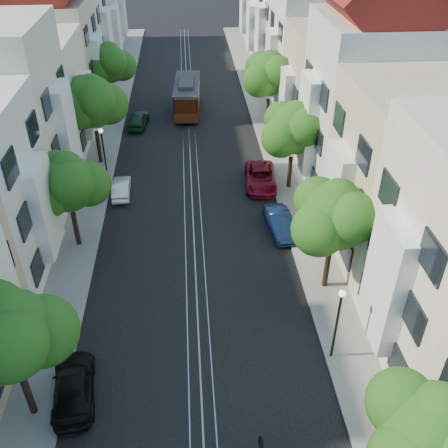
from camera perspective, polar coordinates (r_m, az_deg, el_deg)
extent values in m
plane|color=black|center=(43.90, -3.96, 9.14)|extent=(200.00, 200.00, 0.00)
cube|color=gray|center=(44.48, 5.54, 9.50)|extent=(2.50, 80.00, 0.12)
cube|color=gray|center=(44.45, -13.45, 8.67)|extent=(2.50, 80.00, 0.12)
cube|color=gray|center=(43.89, -4.69, 9.12)|extent=(0.06, 80.00, 0.02)
cube|color=gray|center=(43.89, -3.96, 9.15)|extent=(0.06, 80.00, 0.02)
cube|color=gray|center=(43.90, -3.24, 9.19)|extent=(0.06, 80.00, 0.02)
cube|color=tan|center=(43.89, -3.96, 9.15)|extent=(0.08, 80.00, 0.01)
cube|color=white|center=(22.73, 18.14, -6.39)|extent=(0.90, 3.04, 6.05)
cube|color=beige|center=(29.95, 20.00, 4.79)|extent=(7.00, 8.00, 10.00)
cube|color=white|center=(29.03, 12.79, 3.31)|extent=(0.90, 3.04, 5.50)
cube|color=silver|center=(36.21, 15.74, 12.56)|extent=(7.00, 8.00, 12.00)
cube|color=white|center=(35.50, 9.59, 11.24)|extent=(0.90, 3.04, 6.60)
cube|color=#C6B28C|center=(43.84, 12.22, 14.80)|extent=(7.00, 8.00, 9.00)
cube|color=white|center=(43.20, 7.10, 13.98)|extent=(0.90, 3.04, 4.95)
cube|color=white|center=(50.97, 9.96, 18.73)|extent=(7.00, 8.00, 10.50)
cube|color=white|center=(50.45, 5.46, 17.91)|extent=(0.90, 3.04, 5.78)
cube|color=beige|center=(58.40, 8.18, 21.42)|extent=(7.00, 8.00, 11.50)
cube|color=white|center=(57.95, 4.17, 20.62)|extent=(0.90, 3.04, 6.32)
cube|color=silver|center=(66.27, 6.66, 22.22)|extent=(7.00, 8.00, 9.50)
cube|color=white|center=(65.85, 3.12, 21.63)|extent=(0.90, 3.04, 5.23)
cube|color=beige|center=(73.93, 5.51, 23.79)|extent=(7.00, 8.00, 10.00)
cube|color=white|center=(73.56, 2.30, 23.21)|extent=(0.90, 3.04, 5.50)
cube|color=white|center=(29.03, -20.02, 1.75)|extent=(0.90, 3.04, 5.39)
cube|color=beige|center=(36.22, -23.77, 10.69)|extent=(7.00, 8.00, 11.76)
cube|color=white|center=(35.51, -17.56, 9.92)|extent=(0.90, 3.04, 6.47)
cube|color=silver|center=(43.84, -20.52, 13.28)|extent=(7.00, 8.00, 8.82)
cube|color=white|center=(43.20, -15.38, 12.91)|extent=(0.90, 3.04, 4.85)
cube|color=beige|center=(50.97, -18.67, 17.38)|extent=(7.00, 8.00, 10.29)
cube|color=white|center=(50.45, -14.14, 16.96)|extent=(0.90, 3.04, 5.66)
cube|color=silver|center=(58.40, -17.19, 20.21)|extent=(7.00, 8.00, 11.27)
cube|color=white|center=(57.96, -13.15, 19.77)|extent=(0.90, 3.04, 6.20)
cube|color=#C6B28C|center=(66.27, -15.79, 21.17)|extent=(7.00, 8.00, 9.31)
cube|color=white|center=(65.85, -12.22, 20.89)|extent=(0.90, 3.04, 5.12)
cube|color=white|center=(73.93, -14.82, 22.83)|extent=(7.00, 8.00, 9.80)
cube|color=white|center=(73.57, -11.58, 22.54)|extent=(0.90, 3.04, 5.39)
sphere|color=#295916|center=(18.34, 22.65, -21.35)|extent=(3.38, 3.38, 3.38)
sphere|color=#295916|center=(17.72, 23.51, -19.36)|extent=(2.03, 2.03, 2.03)
cylinder|color=black|center=(28.05, 11.67, -4.94)|extent=(0.30, 0.30, 2.45)
sphere|color=#295916|center=(26.02, 12.55, 0.94)|extent=(3.64, 3.64, 3.64)
sphere|color=#295916|center=(26.95, 14.42, 0.92)|extent=(2.91, 2.91, 2.91)
sphere|color=#295916|center=(25.38, 10.80, -0.58)|extent=(2.84, 2.84, 2.84)
sphere|color=#295916|center=(25.65, 12.95, 2.74)|extent=(2.18, 2.18, 2.18)
cylinder|color=black|center=(36.91, 7.52, 5.93)|extent=(0.30, 0.30, 2.38)
sphere|color=#295916|center=(35.42, 7.93, 10.70)|extent=(3.54, 3.54, 3.54)
sphere|color=#295916|center=(36.27, 9.46, 10.46)|extent=(2.83, 2.83, 2.83)
sphere|color=#295916|center=(34.74, 6.56, 9.76)|extent=(2.76, 2.76, 2.76)
sphere|color=#295916|center=(35.18, 8.18, 12.11)|extent=(2.12, 2.12, 2.12)
cylinder|color=black|center=(46.64, 4.98, 12.55)|extent=(0.30, 0.30, 2.52)
sphere|color=#295916|center=(45.42, 5.21, 16.71)|extent=(3.74, 3.74, 3.74)
sphere|color=#295916|center=(46.20, 6.49, 16.42)|extent=(3.00, 3.00, 3.00)
sphere|color=#295916|center=(44.72, 4.08, 16.06)|extent=(2.92, 2.92, 2.92)
sphere|color=#295916|center=(45.26, 5.39, 17.83)|extent=(2.25, 2.25, 2.25)
cylinder|color=black|center=(23.36, -21.50, -17.53)|extent=(0.30, 0.30, 2.45)
sphere|color=#295916|center=(20.87, -23.54, -11.58)|extent=(3.64, 3.64, 3.64)
sphere|color=#295916|center=(21.13, -20.07, -11.42)|extent=(2.91, 2.91, 2.91)
sphere|color=#295916|center=(20.31, -23.78, -9.61)|extent=(2.18, 2.18, 2.18)
cylinder|color=black|center=(31.92, -16.55, -0.50)|extent=(0.30, 0.30, 2.27)
sphere|color=#295916|center=(30.26, -17.54, 4.48)|extent=(3.38, 3.38, 3.38)
sphere|color=#295916|center=(30.64, -15.25, 4.43)|extent=(2.70, 2.70, 2.70)
sphere|color=#295916|center=(30.06, -19.43, 3.20)|extent=(2.64, 2.64, 2.64)
sphere|color=#295916|center=(29.90, -17.62, 6.07)|extent=(2.03, 2.03, 2.03)
cylinder|color=black|center=(41.19, -14.13, 8.55)|extent=(0.30, 0.30, 2.62)
sphere|color=#295916|center=(39.76, -14.89, 13.34)|extent=(3.90, 3.90, 3.90)
sphere|color=#295916|center=(40.18, -13.13, 13.21)|extent=(3.12, 3.12, 3.12)
sphere|color=#295916|center=(39.41, -16.35, 12.44)|extent=(3.04, 3.04, 3.04)
sphere|color=#295916|center=(39.53, -14.92, 14.62)|extent=(2.34, 2.34, 2.34)
cylinder|color=black|center=(51.26, -12.52, 13.87)|extent=(0.30, 0.30, 2.38)
sphere|color=#295916|center=(50.20, -13.02, 17.45)|extent=(3.54, 3.54, 3.54)
sphere|color=#295916|center=(50.64, -11.61, 17.29)|extent=(2.83, 2.83, 2.83)
sphere|color=#295916|center=(49.77, -14.19, 16.77)|extent=(2.76, 2.76, 2.76)
sphere|color=#295916|center=(50.03, -13.03, 18.47)|extent=(2.12, 2.12, 2.12)
cylinder|color=black|center=(23.81, 12.72, -11.30)|extent=(0.12, 0.12, 4.00)
sphere|color=#FFF2CC|center=(22.44, 13.36, -7.74)|extent=(0.32, 0.32, 0.32)
cylinder|color=black|center=(38.09, -13.50, 7.58)|extent=(0.12, 0.12, 4.00)
sphere|color=#FFF2CC|center=(37.25, -13.91, 10.31)|extent=(0.32, 0.32, 0.32)
torus|color=black|center=(21.17, 4.28, -24.02)|extent=(0.15, 0.77, 0.77)
cube|color=black|center=(50.45, -4.16, 13.17)|extent=(2.59, 7.65, 0.28)
cube|color=#4C1D0C|center=(50.05, -4.22, 14.37)|extent=(2.52, 4.83, 2.26)
cube|color=beige|center=(49.76, -4.26, 15.29)|extent=(2.57, 4.88, 0.57)
cube|color=#2D2D30|center=(49.64, -4.28, 15.70)|extent=(2.78, 7.66, 0.17)
cube|color=#2D2D30|center=(49.56, -4.29, 15.96)|extent=(1.56, 4.31, 0.33)
imported|color=#0B1B3B|center=(32.36, 6.44, 0.12)|extent=(1.83, 4.09, 1.30)
imported|color=maroon|center=(37.27, 4.18, 5.33)|extent=(2.62, 4.98, 1.34)
imported|color=black|center=(23.91, -16.81, -17.36)|extent=(2.31, 4.52, 1.26)
imported|color=silver|center=(36.82, -11.65, 4.06)|extent=(1.32, 3.45, 1.12)
imported|color=#16371F|center=(47.60, -9.80, 11.73)|extent=(2.04, 4.17, 1.37)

